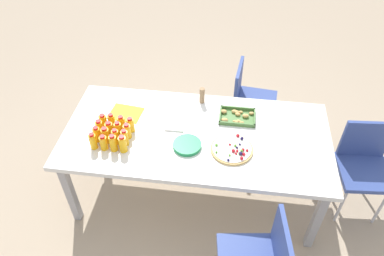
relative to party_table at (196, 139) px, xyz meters
name	(u,v)px	position (x,y,z in m)	size (l,w,h in m)	color
ground_plane	(196,190)	(0.00, 0.00, -0.67)	(12.00, 12.00, 0.00)	tan
party_table	(196,139)	(0.00, 0.00, 0.00)	(2.09, 0.99, 0.73)	silver
chair_end	(364,162)	(1.36, 0.08, -0.17)	(0.43, 0.43, 0.83)	#33478C
chair_far_right	(249,97)	(0.42, 0.82, -0.17)	(0.44, 0.44, 0.83)	#33478C
juice_bottle_0	(93,141)	(-0.74, -0.25, 0.13)	(0.05, 0.05, 0.14)	#FAAD14
juice_bottle_1	(104,143)	(-0.66, -0.25, 0.12)	(0.06, 0.06, 0.13)	#FAAC14
juice_bottle_2	(113,143)	(-0.59, -0.26, 0.13)	(0.06, 0.06, 0.15)	#FAAD14
juice_bottle_3	(123,144)	(-0.52, -0.25, 0.13)	(0.06, 0.06, 0.15)	#FAAD14
juice_bottle_4	(97,134)	(-0.74, -0.18, 0.12)	(0.05, 0.05, 0.14)	#FAAC14
juice_bottle_5	(105,135)	(-0.67, -0.18, 0.13)	(0.06, 0.06, 0.14)	#F9AD14
juice_bottle_6	(116,137)	(-0.59, -0.18, 0.12)	(0.05, 0.05, 0.14)	#F9AB14
juice_bottle_7	(125,138)	(-0.52, -0.19, 0.13)	(0.05, 0.05, 0.15)	#F9AC14
juice_bottle_8	(100,128)	(-0.74, -0.10, 0.12)	(0.06, 0.06, 0.14)	#F9AC14
juice_bottle_9	(109,129)	(-0.66, -0.11, 0.12)	(0.06, 0.06, 0.13)	#F9AC14
juice_bottle_10	(118,130)	(-0.59, -0.11, 0.13)	(0.06, 0.06, 0.15)	#F9AE14
juice_bottle_11	(127,131)	(-0.52, -0.11, 0.12)	(0.06, 0.06, 0.14)	#F8AC14
juice_bottle_12	(103,122)	(-0.74, -0.03, 0.12)	(0.06, 0.06, 0.14)	#F9AD14
juice_bottle_13	(112,122)	(-0.67, -0.03, 0.13)	(0.05, 0.05, 0.15)	#F9AB14
juice_bottle_14	(121,123)	(-0.59, -0.03, 0.12)	(0.06, 0.06, 0.14)	#F9AB14
juice_bottle_15	(130,125)	(-0.51, -0.04, 0.12)	(0.06, 0.06, 0.13)	#F9AB14
fruit_pizza	(232,149)	(0.29, -0.15, 0.07)	(0.32, 0.32, 0.05)	tan
snack_tray	(237,117)	(0.31, 0.22, 0.07)	(0.29, 0.21, 0.04)	#477238
plate_stack	(187,145)	(-0.05, -0.15, 0.07)	(0.22, 0.22, 0.03)	#1E8C4C
napkin_stack	(175,125)	(-0.18, 0.07, 0.07)	(0.15, 0.15, 0.01)	white
cardboard_tube	(202,95)	(0.00, 0.39, 0.13)	(0.04, 0.04, 0.14)	#9E7A56
paper_folder	(126,113)	(-0.61, 0.16, 0.06)	(0.26, 0.20, 0.01)	yellow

